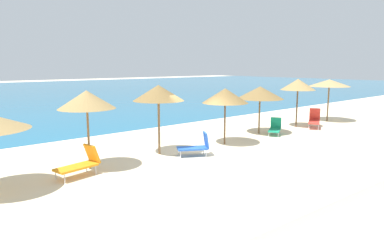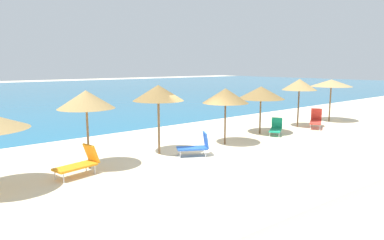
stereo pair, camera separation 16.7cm
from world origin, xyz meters
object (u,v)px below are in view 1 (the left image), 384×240
Objects in this scene: beach_umbrella_7 at (329,83)px; beach_umbrella_4 at (225,96)px; lounge_chair_0 at (81,163)px; lounge_chair_1 at (314,120)px; beach_umbrella_3 at (158,93)px; beach_umbrella_6 at (298,85)px; lounge_chair_2 at (197,146)px; lounge_chair_3 at (275,128)px; beach_umbrella_5 at (260,93)px; beach_umbrella_2 at (87,100)px.

beach_umbrella_4 is at bearing -178.39° from beach_umbrella_7.
lounge_chair_0 is 0.92× the size of lounge_chair_1.
beach_umbrella_6 is (9.99, -0.10, -0.01)m from beach_umbrella_3.
beach_umbrella_3 is 9.99m from beach_umbrella_6.
beach_umbrella_7 is at bearing -104.84° from lounge_chair_1.
beach_umbrella_7 reaches higher than beach_umbrella_4.
beach_umbrella_7 reaches higher than lounge_chair_2.
beach_umbrella_4 is 1.55× the size of lounge_chair_1.
beach_umbrella_4 reaches higher than lounge_chair_3.
beach_umbrella_6 reaches higher than beach_umbrella_5.
beach_umbrella_5 is at bearing 47.00° from lounge_chair_1.
beach_umbrella_4 reaches higher than lounge_chair_0.
lounge_chair_3 is at bearing 57.13° from lounge_chair_1.
beach_umbrella_6 is 13.82m from lounge_chair_0.
beach_umbrella_2 is 13.10m from beach_umbrella_6.
beach_umbrella_4 is 3.13m from lounge_chair_2.
beach_umbrella_4 is 1.03× the size of beach_umbrella_5.
lounge_chair_0 is (-7.05, -0.14, -1.85)m from beach_umbrella_4.
beach_umbrella_3 reaches higher than lounge_chair_1.
beach_umbrella_5 is at bearing 10.06° from beach_umbrella_4.
beach_umbrella_6 is 3.67m from lounge_chair_3.
beach_umbrella_5 is 4.43m from lounge_chair_1.
lounge_chair_2 is at bearing -15.54° from beach_umbrella_2.
lounge_chair_2 is 1.00× the size of lounge_chair_3.
beach_umbrella_5 is 0.89× the size of beach_umbrella_6.
beach_umbrella_6 is 3.50m from beach_umbrella_7.
lounge_chair_0 is at bearing 60.17° from lounge_chair_1.
lounge_chair_0 is at bearing -169.97° from beach_umbrella_3.
beach_umbrella_2 reaches higher than lounge_chair_1.
lounge_chair_0 is 10.76m from lounge_chair_3.
beach_umbrella_6 is at bearing -0.03° from beach_umbrella_2.
beach_umbrella_4 is 6.61m from beach_umbrella_6.
beach_umbrella_3 is at bearing 1.79° from beach_umbrella_2.
beach_umbrella_2 is at bearing 176.43° from beach_umbrella_4.
beach_umbrella_5 is 6.82m from beach_umbrella_7.
beach_umbrella_6 is at bearing 3.46° from beach_umbrella_4.
beach_umbrella_7 is (6.81, -0.30, 0.30)m from beach_umbrella_5.
lounge_chair_1 is at bearing -3.34° from beach_umbrella_4.
beach_umbrella_4 is at bearing -99.54° from lounge_chair_0.
beach_umbrella_4 is (6.50, -0.41, -0.21)m from beach_umbrella_2.
beach_umbrella_2 is 2.20m from lounge_chair_0.
beach_umbrella_6 is 1.04× the size of beach_umbrella_7.
lounge_chair_3 is (3.71, -0.17, -1.93)m from beach_umbrella_4.
lounge_chair_1 is at bearing -57.98° from lounge_chair_2.
lounge_chair_3 is (10.76, -0.02, -0.08)m from lounge_chair_0.
lounge_chair_3 is at bearing -175.97° from beach_umbrella_7.
beach_umbrella_6 reaches higher than lounge_chair_1.
lounge_chair_0 reaches higher than lounge_chair_2.
beach_umbrella_7 is 12.71m from lounge_chair_2.
lounge_chair_2 is (0.99, -1.24, -2.14)m from beach_umbrella_3.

